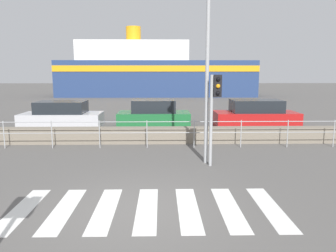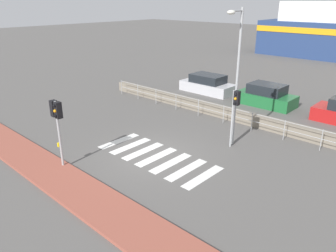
# 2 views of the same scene
# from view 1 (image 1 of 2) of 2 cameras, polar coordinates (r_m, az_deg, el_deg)

# --- Properties ---
(ground_plane) EXTENTS (160.00, 160.00, 0.00)m
(ground_plane) POSITION_cam_1_polar(r_m,az_deg,el_deg) (7.38, -5.66, -14.19)
(ground_plane) COLOR #565451
(crosswalk) EXTENTS (5.85, 2.40, 0.01)m
(crosswalk) POSITION_cam_1_polar(r_m,az_deg,el_deg) (7.36, -3.69, -14.19)
(crosswalk) COLOR silver
(crosswalk) RESTS_ON ground_plane
(seawall) EXTENTS (20.52, 0.55, 0.66)m
(seawall) POSITION_cam_1_polar(r_m,az_deg,el_deg) (13.71, -3.52, -1.62)
(seawall) COLOR slate
(seawall) RESTS_ON ground_plane
(harbor_fence) EXTENTS (18.51, 0.04, 1.09)m
(harbor_fence) POSITION_cam_1_polar(r_m,az_deg,el_deg) (12.78, -3.69, -0.66)
(harbor_fence) COLOR #9EA0A3
(harbor_fence) RESTS_ON ground_plane
(traffic_light_far) EXTENTS (0.34, 0.32, 2.86)m
(traffic_light_far) POSITION_cam_1_polar(r_m,az_deg,el_deg) (10.20, 8.18, 4.56)
(traffic_light_far) COLOR #9EA0A3
(traffic_light_far) RESTS_ON ground_plane
(streetlamp) EXTENTS (0.32, 1.15, 6.50)m
(streetlamp) POSITION_cam_1_polar(r_m,az_deg,el_deg) (10.34, 7.11, 15.15)
(streetlamp) COLOR #9EA0A3
(streetlamp) RESTS_ON ground_plane
(ferry_boat) EXTENTS (23.65, 7.28, 8.40)m
(ferry_boat) POSITION_cam_1_polar(r_m,az_deg,el_deg) (41.46, -2.77, 9.22)
(ferry_boat) COLOR navy
(ferry_boat) RESTS_ON ground_plane
(parked_car_silver) EXTENTS (4.23, 1.87, 1.40)m
(parked_car_silver) POSITION_cam_1_polar(r_m,az_deg,el_deg) (18.48, -17.99, 1.63)
(parked_car_silver) COLOR #BCBCC1
(parked_car_silver) RESTS_ON ground_plane
(parked_car_green) EXTENTS (3.84, 1.89, 1.47)m
(parked_car_green) POSITION_cam_1_polar(r_m,az_deg,el_deg) (17.68, -2.47, 1.86)
(parked_car_green) COLOR #1E6633
(parked_car_green) RESTS_ON ground_plane
(parked_car_red) EXTENTS (4.42, 1.89, 1.46)m
(parked_car_red) POSITION_cam_1_polar(r_m,az_deg,el_deg) (18.41, 15.02, 1.83)
(parked_car_red) COLOR #B21919
(parked_car_red) RESTS_ON ground_plane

